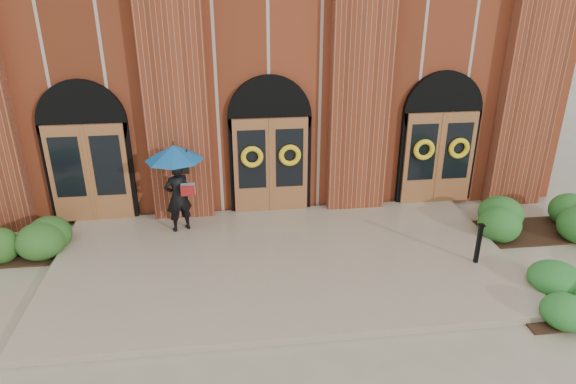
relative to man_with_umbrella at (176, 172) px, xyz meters
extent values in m
plane|color=gray|center=(2.31, -1.86, -1.67)|extent=(90.00, 90.00, 0.00)
cube|color=gray|center=(2.31, -1.71, -1.60)|extent=(10.00, 5.30, 0.15)
cube|color=maroon|center=(2.31, 7.04, 1.83)|extent=(16.00, 12.00, 7.00)
cube|color=black|center=(0.06, 0.61, -0.02)|extent=(0.40, 0.05, 0.55)
cube|color=maroon|center=(0.06, 0.86, 1.83)|extent=(1.50, 0.45, 7.00)
cube|color=maroon|center=(4.56, 0.86, 1.83)|extent=(1.50, 0.45, 7.00)
cube|color=maroon|center=(9.06, 0.86, 1.83)|extent=(1.50, 0.45, 7.00)
cube|color=brown|center=(-2.19, 0.85, -0.27)|extent=(1.90, 0.10, 2.50)
cylinder|color=black|center=(-2.19, 0.99, 0.98)|extent=(2.10, 0.22, 2.10)
cube|color=brown|center=(2.31, 0.85, -0.27)|extent=(1.90, 0.10, 2.50)
cylinder|color=black|center=(2.31, 0.99, 0.98)|extent=(2.10, 0.22, 2.10)
cube|color=brown|center=(6.81, 0.85, -0.27)|extent=(1.90, 0.10, 2.50)
cylinder|color=black|center=(6.81, 0.99, 0.98)|extent=(2.10, 0.22, 2.10)
torus|color=yellow|center=(1.83, 0.73, 0.03)|extent=(0.57, 0.13, 0.57)
torus|color=yellow|center=(2.79, 0.73, 0.03)|extent=(0.57, 0.13, 0.57)
torus|color=yellow|center=(6.33, 0.73, 0.03)|extent=(0.57, 0.13, 0.57)
torus|color=yellow|center=(7.29, 0.73, 0.03)|extent=(0.57, 0.13, 0.57)
imported|color=black|center=(0.00, 0.00, -0.64)|extent=(0.76, 0.65, 1.76)
cone|color=#12528F|center=(0.00, 0.00, 0.48)|extent=(1.80, 1.80, 0.35)
cylinder|color=black|center=(0.05, -0.05, 0.01)|extent=(0.02, 0.02, 0.59)
cube|color=#B3B6B9|center=(0.25, -0.14, -0.41)|extent=(0.37, 0.28, 0.26)
cube|color=maroon|center=(0.25, -0.23, -0.41)|extent=(0.31, 0.15, 0.26)
cube|color=black|center=(6.49, -2.36, -1.08)|extent=(0.08, 0.08, 0.89)
cube|color=black|center=(6.49, -2.36, -0.62)|extent=(0.13, 0.13, 0.04)
ellipsoid|color=#245A1F|center=(8.67, -0.95, -1.28)|extent=(3.05, 1.22, 0.78)
ellipsoid|color=#236223|center=(7.41, -3.86, -1.39)|extent=(1.59, 1.36, 0.56)
camera|label=1|loc=(1.22, -11.45, 4.36)|focal=32.00mm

